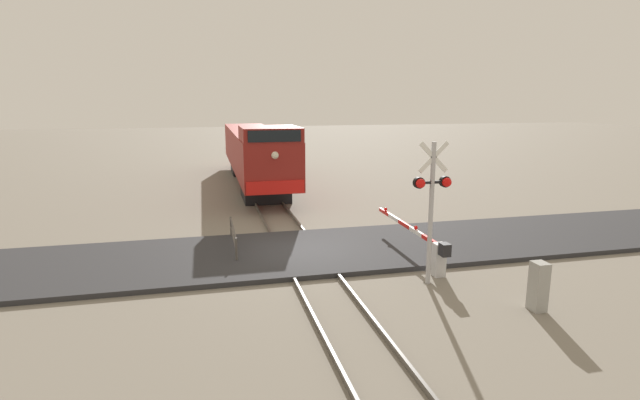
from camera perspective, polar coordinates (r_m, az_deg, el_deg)
The scene contains 9 objects.
ground_plane at distance 18.16m, azimuth -2.29°, elevation -6.29°, with size 160.00×160.00×0.00m, color gray.
rail_track_left at distance 18.02m, azimuth -4.54°, elevation -6.22°, with size 0.08×80.00×0.15m, color #59544C.
rail_track_right at distance 18.28m, azimuth -0.07°, elevation -5.91°, with size 0.08×80.00×0.15m, color #59544C.
road_surface at distance 18.13m, azimuth -2.29°, elevation -6.04°, with size 36.00×5.32×0.17m, color #2D2D30.
locomotive at distance 32.14m, azimuth -7.46°, elevation 5.51°, with size 2.95×18.32×4.19m.
crossing_signal at distance 15.01m, azimuth 12.84°, elevation 0.46°, with size 1.18×0.33×4.40m.
crossing_gate at distance 16.93m, azimuth 12.40°, elevation -5.25°, with size 0.36×5.95×1.20m.
utility_cabinet at distance 14.61m, azimuth 23.97°, elevation -9.14°, with size 0.37×0.44×1.35m, color #999993.
guard_railing at distance 18.59m, azimuth -10.00°, elevation -4.00°, with size 0.08×3.18×0.95m.
Camera 1 is at (-3.29, -16.94, 5.65)m, focal length 27.64 mm.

